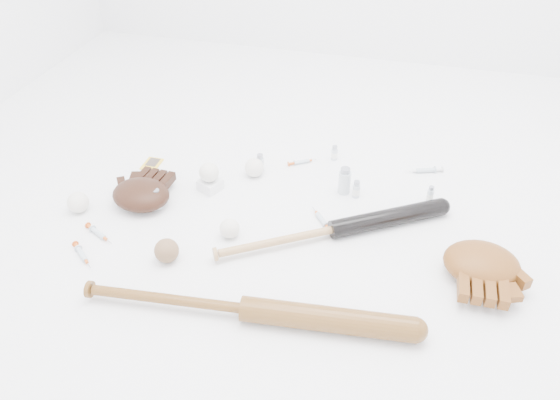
% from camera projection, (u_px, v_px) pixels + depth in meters
% --- Properties ---
extents(bat_dark, '(0.76, 0.51, 0.06)m').
position_uv_depth(bat_dark, '(334.00, 229.00, 1.81)').
color(bat_dark, black).
rests_on(bat_dark, ground).
extents(bat_wood, '(0.99, 0.17, 0.07)m').
position_uv_depth(bat_wood, '(245.00, 309.00, 1.53)').
color(bat_wood, brown).
rests_on(bat_wood, ground).
extents(glove_dark, '(0.26, 0.26, 0.09)m').
position_uv_depth(glove_dark, '(141.00, 194.00, 1.94)').
color(glove_dark, black).
rests_on(glove_dark, ground).
extents(glove_tan, '(0.28, 0.28, 0.10)m').
position_uv_depth(glove_tan, '(482.00, 263.00, 1.66)').
color(glove_tan, brown).
rests_on(glove_tan, ground).
extents(trading_card, '(0.06, 0.09, 0.00)m').
position_uv_depth(trading_card, '(152.00, 164.00, 2.17)').
color(trading_card, gold).
rests_on(trading_card, ground).
extents(pedestal, '(0.10, 0.10, 0.04)m').
position_uv_depth(pedestal, '(210.00, 185.00, 2.03)').
color(pedestal, white).
rests_on(pedestal, ground).
extents(baseball_on_pedestal, '(0.07, 0.07, 0.07)m').
position_uv_depth(baseball_on_pedestal, '(209.00, 172.00, 1.99)').
color(baseball_on_pedestal, white).
rests_on(baseball_on_pedestal, pedestal).
extents(baseball_left, '(0.07, 0.07, 0.07)m').
position_uv_depth(baseball_left, '(78.00, 202.00, 1.91)').
color(baseball_left, white).
rests_on(baseball_left, ground).
extents(baseball_upper, '(0.07, 0.07, 0.07)m').
position_uv_depth(baseball_upper, '(254.00, 168.00, 2.09)').
color(baseball_upper, white).
rests_on(baseball_upper, ground).
extents(baseball_mid, '(0.07, 0.07, 0.07)m').
position_uv_depth(baseball_mid, '(230.00, 228.00, 1.81)').
color(baseball_mid, white).
rests_on(baseball_mid, ground).
extents(baseball_aged, '(0.08, 0.08, 0.08)m').
position_uv_depth(baseball_aged, '(167.00, 251.00, 1.72)').
color(baseball_aged, brown).
rests_on(baseball_aged, ground).
extents(syringe_0, '(0.15, 0.09, 0.02)m').
position_uv_depth(syringe_0, '(98.00, 233.00, 1.83)').
color(syringe_0, '#ADBCC6').
rests_on(syringe_0, ground).
extents(syringe_1, '(0.11, 0.14, 0.02)m').
position_uv_depth(syringe_1, '(322.00, 220.00, 1.88)').
color(syringe_1, '#ADBCC6').
rests_on(syringe_1, ground).
extents(syringe_2, '(0.13, 0.09, 0.02)m').
position_uv_depth(syringe_2, '(302.00, 162.00, 2.17)').
color(syringe_2, '#ADBCC6').
rests_on(syringe_2, ground).
extents(syringe_3, '(0.10, 0.12, 0.02)m').
position_uv_depth(syringe_3, '(470.00, 263.00, 1.71)').
color(syringe_3, '#ADBCC6').
rests_on(syringe_3, ground).
extents(syringe_4, '(0.16, 0.08, 0.02)m').
position_uv_depth(syringe_4, '(426.00, 170.00, 2.12)').
color(syringe_4, '#ADBCC6').
rests_on(syringe_4, ground).
extents(syringe_5, '(0.13, 0.12, 0.02)m').
position_uv_depth(syringe_5, '(82.00, 254.00, 1.74)').
color(syringe_5, '#ADBCC6').
rests_on(syringe_5, ground).
extents(vial_0, '(0.03, 0.03, 0.07)m').
position_uv_depth(vial_0, '(356.00, 189.00, 1.98)').
color(vial_0, silver).
rests_on(vial_0, ground).
extents(vial_1, '(0.02, 0.02, 0.06)m').
position_uv_depth(vial_1, '(334.00, 153.00, 2.18)').
color(vial_1, silver).
rests_on(vial_1, ground).
extents(vial_2, '(0.03, 0.03, 0.07)m').
position_uv_depth(vial_2, '(260.00, 163.00, 2.11)').
color(vial_2, silver).
rests_on(vial_2, ground).
extents(vial_3, '(0.04, 0.04, 0.11)m').
position_uv_depth(vial_3, '(345.00, 180.00, 1.99)').
color(vial_3, silver).
rests_on(vial_3, ground).
extents(vial_4, '(0.03, 0.03, 0.08)m').
position_uv_depth(vial_4, '(157.00, 199.00, 1.93)').
color(vial_4, silver).
rests_on(vial_4, ground).
extents(vial_5, '(0.02, 0.02, 0.06)m').
position_uv_depth(vial_5, '(430.00, 194.00, 1.96)').
color(vial_5, silver).
rests_on(vial_5, ground).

